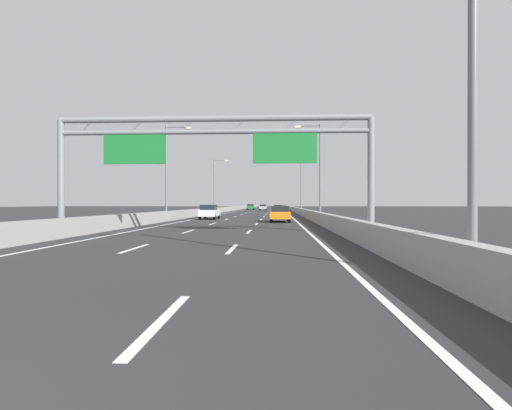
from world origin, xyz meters
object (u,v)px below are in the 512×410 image
at_px(silver_car, 263,207).
at_px(streetlamp_right_near, 462,33).
at_px(streetlamp_right_mid, 318,166).
at_px(sign_gantry, 212,144).
at_px(white_car, 209,212).
at_px(streetlamp_left_far, 215,182).
at_px(yellow_car, 278,208).
at_px(streetlamp_right_far, 300,182).
at_px(streetlamp_left_mid, 169,166).
at_px(orange_car, 280,214).
at_px(green_car, 250,207).

bearing_deg(silver_car, streetlamp_right_near, -85.30).
bearing_deg(streetlamp_right_near, streetlamp_right_mid, 90.00).
xyz_separation_m(sign_gantry, white_car, (-3.66, 20.90, -4.07)).
bearing_deg(streetlamp_right_near, silver_car, 94.70).
distance_m(streetlamp_left_far, yellow_car, 16.79).
xyz_separation_m(streetlamp_right_near, yellow_car, (-3.76, 73.64, -4.67)).
bearing_deg(yellow_car, streetlamp_right_far, -72.06).
xyz_separation_m(streetlamp_left_mid, streetlamp_left_far, (0.00, 31.00, 0.00)).
bearing_deg(orange_car, sign_gantry, -104.10).
distance_m(streetlamp_left_far, silver_car, 29.70).
bearing_deg(silver_car, streetlamp_left_far, -104.81).
bearing_deg(white_car, orange_car, -38.58).
distance_m(silver_car, orange_car, 63.09).
bearing_deg(silver_car, orange_car, -86.65).
relative_size(streetlamp_right_mid, yellow_car, 2.10).
bearing_deg(streetlamp_right_far, white_car, -111.28).
distance_m(streetlamp_left_mid, orange_car, 12.64).
bearing_deg(green_car, sign_gantry, -87.64).
relative_size(streetlamp_right_near, orange_car, 2.13).
bearing_deg(green_car, silver_car, -62.33).
bearing_deg(green_car, streetlamp_right_far, -72.63).
xyz_separation_m(sign_gantry, streetlamp_left_far, (-7.42, 49.60, 0.56)).
relative_size(streetlamp_right_far, green_car, 2.28).
xyz_separation_m(sign_gantry, streetlamp_right_far, (7.51, 49.60, 0.56)).
height_order(sign_gantry, white_car, sign_gantry).
bearing_deg(streetlamp_right_mid, green_car, 99.44).
distance_m(streetlamp_right_near, silver_car, 90.79).
relative_size(yellow_car, orange_car, 1.02).
relative_size(streetlamp_left_far, silver_car, 2.16).
distance_m(streetlamp_right_mid, green_car, 67.24).
relative_size(streetlamp_right_near, white_car, 2.30).
height_order(streetlamp_right_far, green_car, streetlamp_right_far).
bearing_deg(white_car, sign_gantry, -80.06).
relative_size(streetlamp_left_mid, silver_car, 2.16).
bearing_deg(orange_car, streetlamp_right_far, 83.82).
height_order(sign_gantry, green_car, sign_gantry).
bearing_deg(white_car, streetlamp_left_far, 97.46).
height_order(sign_gantry, silver_car, sign_gantry).
bearing_deg(streetlamp_left_far, streetlamp_right_far, 0.00).
relative_size(streetlamp_right_mid, streetlamp_left_far, 1.00).
xyz_separation_m(green_car, silver_car, (3.57, -6.81, -0.04)).
height_order(silver_car, orange_car, orange_car).
bearing_deg(streetlamp_left_far, streetlamp_left_mid, -90.00).
relative_size(streetlamp_right_mid, orange_car, 2.13).
relative_size(streetlamp_right_near, streetlamp_right_far, 1.00).
relative_size(streetlamp_left_mid, white_car, 2.30).
bearing_deg(streetlamp_right_near, white_car, 108.54).
bearing_deg(streetlamp_right_mid, silver_car, 97.14).
bearing_deg(white_car, streetlamp_right_near, -71.46).
distance_m(streetlamp_right_near, orange_car, 28.03).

